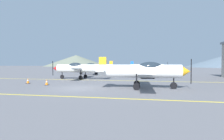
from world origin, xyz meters
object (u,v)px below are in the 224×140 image
object	(u,v)px
airplane_far	(94,67)
car_sedan	(146,73)
traffic_cone_front	(47,82)
airplane_back	(148,67)
traffic_cone_side	(28,81)
airplane_mid	(80,68)
airplane_near	(143,71)

from	to	relation	value
airplane_far	car_sedan	size ratio (longest dim) A/B	2.07
airplane_far	traffic_cone_front	bearing A→B (deg)	-87.26
car_sedan	traffic_cone_front	world-z (taller)	car_sedan
car_sedan	airplane_back	bearing A→B (deg)	88.52
traffic_cone_front	airplane_far	bearing A→B (deg)	92.74
car_sedan	traffic_cone_side	xyz separation A→B (m)	(-12.87, -10.95, -0.56)
airplane_mid	airplane_far	xyz separation A→B (m)	(-1.41, 11.55, 0.00)
airplane_mid	airplane_back	xyz separation A→B (m)	(9.75, 16.31, 0.00)
airplane_near	airplane_back	xyz separation A→B (m)	(0.41, 24.97, 0.00)
airplane_near	airplane_mid	size ratio (longest dim) A/B	1.00
airplane_back	traffic_cone_side	size ratio (longest dim) A/B	15.95
traffic_cone_front	traffic_cone_side	world-z (taller)	same
airplane_back	traffic_cone_side	bearing A→B (deg)	-119.61
airplane_near	car_sedan	xyz separation A→B (m)	(0.10, 12.71, -0.75)
airplane_mid	traffic_cone_front	bearing A→B (deg)	-93.44
airplane_back	traffic_cone_side	distance (m)	26.73
traffic_cone_side	airplane_back	bearing A→B (deg)	60.39
airplane_far	traffic_cone_side	distance (m)	18.61
airplane_mid	car_sedan	xyz separation A→B (m)	(9.43, 4.05, -0.75)
airplane_mid	car_sedan	bearing A→B (deg)	23.21
airplane_back	traffic_cone_front	xyz separation A→B (m)	(-10.23, -24.29, -1.30)
traffic_cone_front	traffic_cone_side	distance (m)	3.15
airplane_near	car_sedan	distance (m)	12.73
airplane_mid	airplane_back	world-z (taller)	same
airplane_far	traffic_cone_front	xyz separation A→B (m)	(0.93, -19.53, -1.30)
airplane_back	car_sedan	distance (m)	12.29
airplane_back	airplane_mid	bearing A→B (deg)	-120.87
airplane_back	traffic_cone_front	world-z (taller)	airplane_back
car_sedan	traffic_cone_side	world-z (taller)	car_sedan
car_sedan	airplane_near	bearing A→B (deg)	-90.44
airplane_near	airplane_far	world-z (taller)	same
airplane_far	traffic_cone_side	bearing A→B (deg)	-96.27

